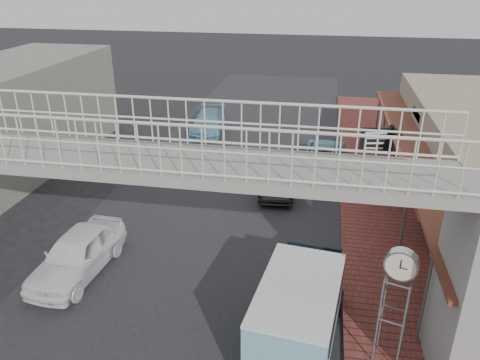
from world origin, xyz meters
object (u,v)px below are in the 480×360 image
at_px(dark_sedan, 277,175).
at_px(motorcycle_far, 348,180).
at_px(angkot_van, 299,305).
at_px(angkot_curb, 324,153).
at_px(angkot_far, 208,122).
at_px(arrow_sign, 396,140).
at_px(motorcycle_near, 385,174).
at_px(street_clock, 400,270).
at_px(white_hatchback, 77,254).

xyz_separation_m(dark_sedan, motorcycle_far, (3.10, 0.29, -0.12)).
height_order(dark_sedan, angkot_van, angkot_van).
relative_size(angkot_curb, angkot_far, 0.99).
height_order(motorcycle_far, arrow_sign, arrow_sign).
xyz_separation_m(angkot_curb, motorcycle_near, (2.82, -1.94, -0.09)).
xyz_separation_m(angkot_far, street_clock, (8.83, -16.85, 2.12)).
distance_m(angkot_far, arrow_sign, 12.60).
bearing_deg(street_clock, angkot_far, 134.27).
relative_size(white_hatchback, angkot_far, 0.96).
relative_size(angkot_far, arrow_sign, 1.31).
bearing_deg(dark_sedan, white_hatchback, -131.95).
bearing_deg(white_hatchback, angkot_van, -11.54).
xyz_separation_m(angkot_curb, arrow_sign, (2.81, -3.77, 2.17)).
bearing_deg(white_hatchback, angkot_curb, 59.05).
xyz_separation_m(angkot_far, motorcycle_near, (9.81, -5.81, -0.13)).
bearing_deg(angkot_far, dark_sedan, -60.67).
distance_m(angkot_curb, angkot_van, 12.94).
distance_m(motorcycle_near, street_clock, 11.31).
height_order(dark_sedan, angkot_curb, dark_sedan).
bearing_deg(white_hatchback, motorcycle_near, 44.64).
xyz_separation_m(white_hatchback, angkot_far, (0.65, 14.77, -0.08)).
bearing_deg(angkot_far, motorcycle_far, -45.93).
bearing_deg(angkot_van, white_hatchback, 171.30).
distance_m(white_hatchback, motorcycle_far, 11.68).
relative_size(angkot_curb, street_clock, 1.33).
bearing_deg(white_hatchback, arrow_sign, 38.38).
xyz_separation_m(angkot_far, arrow_sign, (9.79, -7.64, 2.14)).
relative_size(white_hatchback, dark_sedan, 0.99).
relative_size(white_hatchback, motorcycle_far, 2.64).
relative_size(white_hatchback, arrow_sign, 1.26).
height_order(motorcycle_near, motorcycle_far, motorcycle_far).
height_order(angkot_van, street_clock, street_clock).
xyz_separation_m(motorcycle_near, arrow_sign, (-0.01, -1.83, 2.26)).
height_order(motorcycle_near, street_clock, street_clock).
bearing_deg(motorcycle_near, white_hatchback, 143.87).
height_order(motorcycle_near, arrow_sign, arrow_sign).
distance_m(angkot_van, arrow_sign, 9.80).
distance_m(angkot_curb, angkot_far, 7.98).
xyz_separation_m(angkot_curb, street_clock, (1.85, -12.98, 2.16)).
bearing_deg(dark_sedan, motorcycle_near, 12.54).
height_order(angkot_far, arrow_sign, arrow_sign).
height_order(dark_sedan, motorcycle_near, dark_sedan).
height_order(white_hatchback, angkot_curb, white_hatchback).
distance_m(white_hatchback, street_clock, 9.93).
relative_size(angkot_far, street_clock, 1.35).
bearing_deg(angkot_curb, angkot_van, 92.80).
height_order(angkot_far, street_clock, street_clock).
height_order(angkot_curb, angkot_van, angkot_van).
distance_m(angkot_far, motorcycle_far, 10.71).
height_order(angkot_curb, motorcycle_far, angkot_curb).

